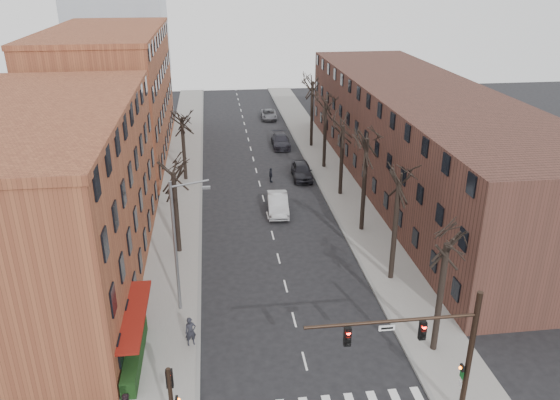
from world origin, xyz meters
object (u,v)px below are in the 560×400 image
object	(u,v)px
parked_car_mid	(281,141)
pedestrian_a	(191,332)
parked_car_near	(302,171)
silver_sedan	(278,204)

from	to	relation	value
parked_car_mid	pedestrian_a	distance (m)	39.51
parked_car_near	parked_car_mid	distance (m)	11.33
silver_sedan	parked_car_near	size ratio (longest dim) A/B	1.02
parked_car_mid	parked_car_near	bearing A→B (deg)	-84.48
parked_car_near	pedestrian_a	distance (m)	29.03
parked_car_mid	pedestrian_a	bearing A→B (deg)	-103.47
parked_car_near	pedestrian_a	size ratio (longest dim) A/B	2.77
parked_car_mid	pedestrian_a	world-z (taller)	pedestrian_a
parked_car_near	pedestrian_a	bearing A→B (deg)	-109.10
silver_sedan	parked_car_mid	world-z (taller)	silver_sedan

